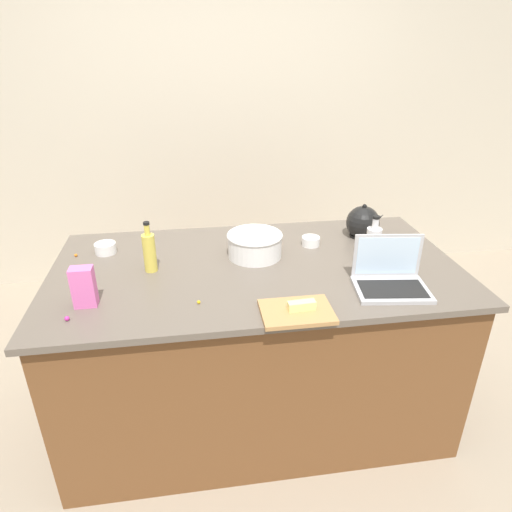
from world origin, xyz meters
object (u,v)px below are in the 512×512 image
bottle_oil (149,252)px  butter_stick_left (302,306)px  laptop (390,278)px  mixing_bowl_large (255,244)px  bottle_vinegar (373,245)px  ramekin_medium (105,248)px  ramekin_small (311,241)px  candy_bag (84,287)px  kitchen_timer (82,275)px  cutting_board (297,312)px  kettle (363,223)px

bottle_oil → butter_stick_left: bearing=-37.1°
butter_stick_left → laptop: bearing=18.8°
mixing_bowl_large → bottle_vinegar: bottle_vinegar is taller
ramekin_medium → ramekin_small: bearing=-3.4°
candy_bag → ramekin_small: bearing=22.6°
bottle_vinegar → kitchen_timer: bottle_vinegar is taller
bottle_oil → candy_bag: 0.36m
bottle_vinegar → ramekin_medium: bearing=166.5°
laptop → cutting_board: 0.47m
kettle → butter_stick_left: size_ratio=1.94×
laptop → kitchen_timer: laptop is taller
kettle → cutting_board: size_ratio=0.75×
laptop → mixing_bowl_large: size_ratio=1.22×
kettle → butter_stick_left: bearing=-126.0°
mixing_bowl_large → candy_bag: 0.83m
bottle_oil → ramekin_small: 0.83m
bottle_oil → butter_stick_left: 0.77m
bottle_vinegar → butter_stick_left: size_ratio=2.21×
butter_stick_left → cutting_board: bearing=180.0°
ramekin_medium → kitchen_timer: size_ratio=1.37×
mixing_bowl_large → ramekin_medium: 0.76m
candy_bag → ramekin_medium: bearing=89.8°
laptop → candy_bag: bearing=178.1°
candy_bag → cutting_board: bearing=-12.8°
cutting_board → ramekin_small: bearing=70.5°
laptop → mixing_bowl_large: laptop is taller
kettle → ramekin_medium: 1.36m
bottle_vinegar → cutting_board: bearing=-140.2°
kettle → candy_bag: size_ratio=1.25×
ramekin_medium → bottle_oil: bearing=-43.8°
bottle_oil → ramekin_medium: 0.34m
bottle_oil → kitchen_timer: size_ratio=3.16×
ramekin_small → mixing_bowl_large: bearing=-164.8°
bottle_vinegar → butter_stick_left: bearing=-139.0°
bottle_oil → ramekin_small: bearing=11.7°
bottle_oil → kitchen_timer: 0.31m
mixing_bowl_large → bottle_vinegar: 0.57m
bottle_vinegar → kettle: 0.33m
ramekin_small → kitchen_timer: 1.13m
cutting_board → ramekin_medium: size_ratio=2.70×
ramekin_small → ramekin_medium: ramekin_medium is taller
butter_stick_left → candy_bag: candy_bag is taller
mixing_bowl_large → ramekin_small: (0.31, 0.08, -0.04)m
kettle → ramekin_medium: (-1.36, -0.01, -0.05)m
kitchen_timer → ramekin_small: bearing=12.2°
cutting_board → candy_bag: size_ratio=1.67×
ramekin_medium → laptop: bearing=-23.1°
bottle_oil → butter_stick_left: size_ratio=2.21×
butter_stick_left → candy_bag: size_ratio=0.65×
bottle_vinegar → bottle_oil: 1.05m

